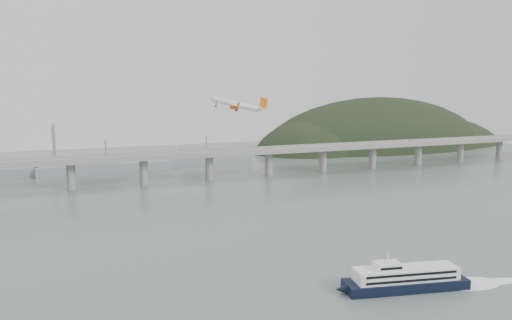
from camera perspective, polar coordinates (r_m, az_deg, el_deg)
name	(u,v)px	position (r m, az deg, el deg)	size (l,w,h in m)	color
ground	(309,270)	(199.87, 6.08, -12.40)	(900.00, 900.00, 0.00)	#576561
bridge	(182,159)	(378.68, -8.45, 0.14)	(800.00, 22.00, 23.90)	gray
headland	(387,162)	(628.05, 14.77, -0.26)	(365.00, 155.00, 156.00)	black
ferry	(406,279)	(187.82, 16.73, -12.88)	(72.22, 23.03, 13.73)	black
airliner	(237,105)	(267.29, -2.14, 6.33)	(30.26, 28.49, 9.74)	white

